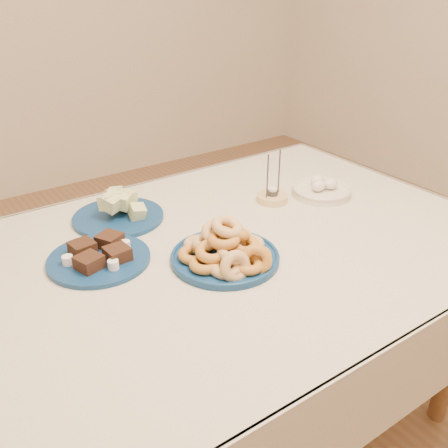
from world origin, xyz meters
The scene contains 7 objects.
ground centered at (0.00, 0.00, 0.00)m, with size 5.00×5.00×0.00m, color brown.
dining_table centered at (0.00, 0.00, 0.64)m, with size 1.71×1.11×0.75m.
donut_platter centered at (-0.01, -0.08, 0.78)m, with size 0.35×0.35×0.13m.
melon_plate centered at (-0.14, 0.33, 0.78)m, with size 0.33×0.33×0.10m.
brownie_plate centered at (-0.29, 0.12, 0.77)m, with size 0.31×0.31×0.05m.
candle_holder centered at (0.34, 0.15, 0.77)m, with size 0.12×0.12×0.18m.
egg_bowl centered at (0.51, 0.09, 0.77)m, with size 0.21×0.21×0.07m.
Camera 1 is at (-0.68, -1.02, 1.46)m, focal length 40.00 mm.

